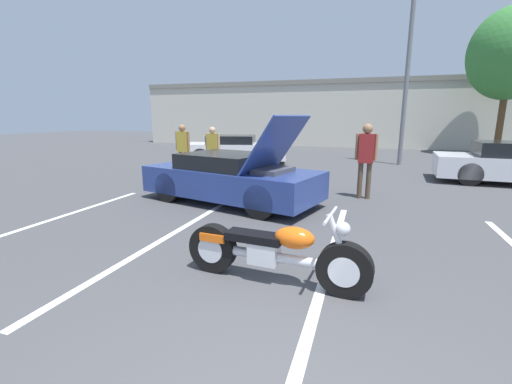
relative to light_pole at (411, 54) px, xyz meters
name	(u,v)px	position (x,y,z in m)	size (l,w,h in m)	color
parking_stripe_foreground	(43,222)	(-7.22, -10.99, -4.44)	(0.12, 5.48, 0.01)	white
parking_stripe_middle	(166,238)	(-4.49, -10.99, -4.44)	(0.12, 5.48, 0.01)	white
parking_stripe_back	(330,258)	(-1.77, -10.99, -4.44)	(0.12, 5.48, 0.01)	white
far_building	(366,112)	(-1.73, 9.82, -2.11)	(32.00, 4.20, 4.40)	beige
light_pole	(411,54)	(0.00, 0.00, 0.00)	(1.21, 0.28, 8.12)	slate
tree_background	(511,54)	(4.99, 5.25, 0.58)	(3.87, 3.87, 7.27)	brown
motorcycle	(273,252)	(-2.36, -11.94, -4.06)	(2.32, 0.70, 0.95)	black
show_car_hood_open	(232,178)	(-4.36, -8.38, -3.85)	(4.48, 2.73, 2.03)	navy
parked_car_left_row	(235,149)	(-6.93, -1.70, -3.85)	(4.70, 2.76, 1.20)	white
spectator_near_motorcycle	(366,154)	(-1.40, -6.95, -3.34)	(0.52, 0.24, 1.83)	brown
spectator_by_show_car	(183,146)	(-7.25, -5.57, -3.40)	(0.52, 0.23, 1.75)	brown
spectator_midground	(213,147)	(-6.34, -5.16, -3.45)	(0.52, 0.22, 1.67)	brown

